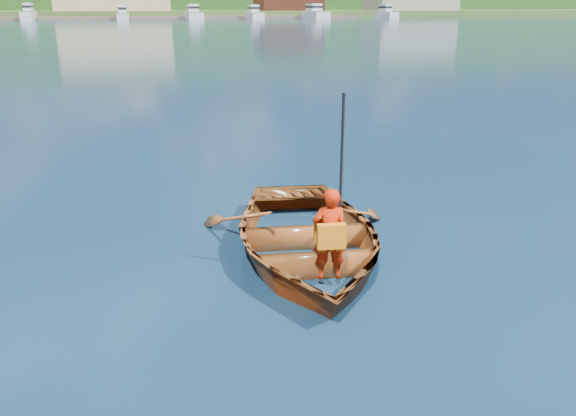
{
  "coord_description": "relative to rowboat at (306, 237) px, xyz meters",
  "views": [
    {
      "loc": [
        -1.42,
        -6.84,
        3.24
      ],
      "look_at": [
        0.41,
        -0.07,
        0.72
      ],
      "focal_mm": 35.0,
      "sensor_mm": 36.0,
      "label": 1
    }
  ],
  "objects": [
    {
      "name": "dock",
      "position": [
        1.99,
        148.07,
        0.13
      ],
      "size": [
        159.9,
        14.81,
        0.8
      ],
      "color": "brown",
      "rests_on": "ground"
    },
    {
      "name": "marina_yachts",
      "position": [
        -3.99,
        143.38,
        1.12
      ],
      "size": [
        147.57,
        13.94,
        4.32
      ],
      "color": "silver",
      "rests_on": "ground"
    },
    {
      "name": "rowboat",
      "position": [
        0.0,
        0.0,
        0.0
      ],
      "size": [
        3.47,
        4.45,
        0.84
      ],
      "color": "brown",
      "rests_on": "ground"
    },
    {
      "name": "child_paddler",
      "position": [
        0.02,
        -0.91,
        0.41
      ],
      "size": [
        0.46,
        0.38,
        2.23
      ],
      "color": "red",
      "rests_on": "ground"
    },
    {
      "name": "ground",
      "position": [
        -0.66,
        0.07,
        -0.27
      ],
      "size": [
        600.0,
        600.0,
        0.0
      ],
      "color": "#0D233F",
      "rests_on": "ground"
    }
  ]
}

